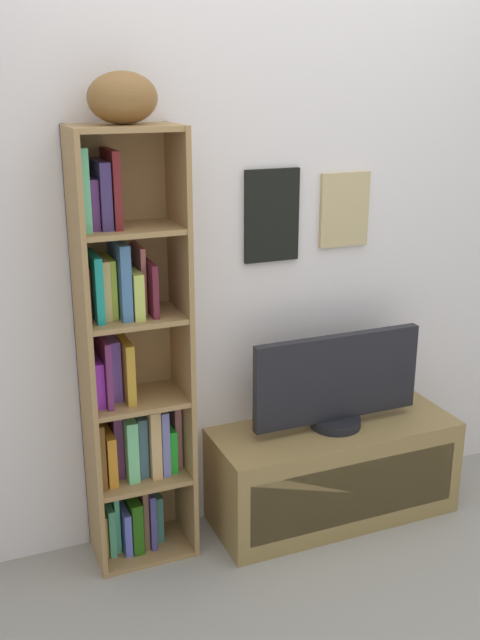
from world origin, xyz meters
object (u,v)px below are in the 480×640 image
bookshelf (128,372)px  television (337,382)px  football (123,98)px  tv_stand (334,471)px

bookshelf → television: bookshelf is taller
television → football: bearing=175.5°
bookshelf → football: (0.02, -0.03, 1.02)m
tv_stand → television: (0.00, 0.00, 0.43)m
tv_stand → television: 0.43m
bookshelf → tv_stand: bookshelf is taller
tv_stand → television: size_ratio=1.41×
bookshelf → television: size_ratio=2.25×
tv_stand → football: bearing=175.4°
bookshelf → television: bearing=-6.3°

